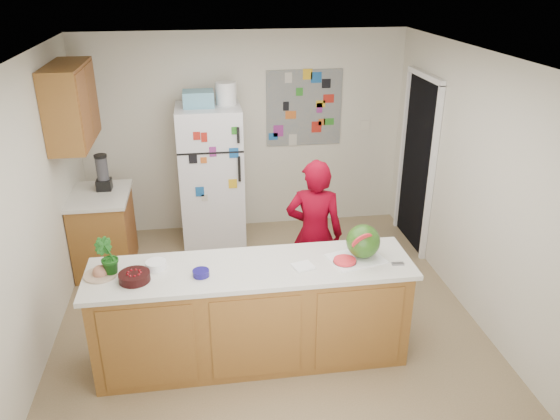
{
  "coord_description": "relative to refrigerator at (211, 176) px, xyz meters",
  "views": [
    {
      "loc": [
        -0.54,
        -4.38,
        3.17
      ],
      "look_at": [
        0.14,
        0.2,
        1.1
      ],
      "focal_mm": 35.0,
      "sensor_mm": 36.0,
      "label": 1
    }
  ],
  "objects": [
    {
      "name": "floor",
      "position": [
        0.45,
        -1.88,
        -0.86
      ],
      "size": [
        4.0,
        4.5,
        0.02
      ],
      "primitive_type": "cube",
      "color": "brown",
      "rests_on": "ground"
    },
    {
      "name": "wall_back",
      "position": [
        0.45,
        0.38,
        0.4
      ],
      "size": [
        4.0,
        0.02,
        2.5
      ],
      "primitive_type": "cube",
      "color": "beige",
      "rests_on": "ground"
    },
    {
      "name": "wall_left",
      "position": [
        -1.56,
        -1.88,
        0.4
      ],
      "size": [
        0.02,
        4.5,
        2.5
      ],
      "primitive_type": "cube",
      "color": "beige",
      "rests_on": "ground"
    },
    {
      "name": "wall_right",
      "position": [
        2.46,
        -1.88,
        0.4
      ],
      "size": [
        0.02,
        4.5,
        2.5
      ],
      "primitive_type": "cube",
      "color": "beige",
      "rests_on": "ground"
    },
    {
      "name": "ceiling",
      "position": [
        0.45,
        -1.88,
        1.66
      ],
      "size": [
        4.0,
        4.5,
        0.02
      ],
      "primitive_type": "cube",
      "color": "white",
      "rests_on": "wall_back"
    },
    {
      "name": "doorway",
      "position": [
        2.44,
        -0.43,
        0.17
      ],
      "size": [
        0.03,
        0.85,
        2.04
      ],
      "primitive_type": "cube",
      "color": "black",
      "rests_on": "ground"
    },
    {
      "name": "peninsula_base",
      "position": [
        0.25,
        -2.38,
        -0.41
      ],
      "size": [
        2.6,
        0.62,
        0.88
      ],
      "primitive_type": "cube",
      "color": "brown",
      "rests_on": "floor"
    },
    {
      "name": "peninsula_top",
      "position": [
        0.25,
        -2.38,
        0.05
      ],
      "size": [
        2.68,
        0.7,
        0.04
      ],
      "primitive_type": "cube",
      "color": "silver",
      "rests_on": "peninsula_base"
    },
    {
      "name": "side_counter_base",
      "position": [
        -1.24,
        -0.53,
        -0.42
      ],
      "size": [
        0.6,
        0.8,
        0.86
      ],
      "primitive_type": "cube",
      "color": "brown",
      "rests_on": "floor"
    },
    {
      "name": "side_counter_top",
      "position": [
        -1.24,
        -0.53,
        0.03
      ],
      "size": [
        0.64,
        0.84,
        0.04
      ],
      "primitive_type": "cube",
      "color": "silver",
      "rests_on": "side_counter_base"
    },
    {
      "name": "upper_cabinets",
      "position": [
        -1.37,
        -0.58,
        1.05
      ],
      "size": [
        0.35,
        1.0,
        0.8
      ],
      "primitive_type": "cube",
      "color": "brown",
      "rests_on": "wall_left"
    },
    {
      "name": "refrigerator",
      "position": [
        0.0,
        0.0,
        0.0
      ],
      "size": [
        0.75,
        0.7,
        1.7
      ],
      "primitive_type": "cube",
      "color": "silver",
      "rests_on": "floor"
    },
    {
      "name": "fridge_top_bin",
      "position": [
        -0.1,
        0.0,
        0.94
      ],
      "size": [
        0.35,
        0.28,
        0.18
      ],
      "primitive_type": "cube",
      "color": "#5999B2",
      "rests_on": "refrigerator"
    },
    {
      "name": "photo_collage",
      "position": [
        1.2,
        0.36,
        0.7
      ],
      "size": [
        0.95,
        0.01,
        0.95
      ],
      "primitive_type": "cube",
      "color": "slate",
      "rests_on": "wall_back"
    },
    {
      "name": "person",
      "position": [
        0.95,
        -1.59,
        -0.08
      ],
      "size": [
        0.64,
        0.5,
        1.54
      ],
      "primitive_type": "imported",
      "rotation": [
        0.0,
        0.0,
        2.88
      ],
      "color": "#64000F",
      "rests_on": "floor"
    },
    {
      "name": "blender_appliance",
      "position": [
        -1.19,
        -0.4,
        0.24
      ],
      "size": [
        0.13,
        0.13,
        0.38
      ],
      "primitive_type": "cylinder",
      "color": "black",
      "rests_on": "side_counter_top"
    },
    {
      "name": "cutting_board",
      "position": [
        1.13,
        -2.38,
        0.08
      ],
      "size": [
        0.5,
        0.43,
        0.01
      ],
      "primitive_type": "cube",
      "rotation": [
        0.0,
        0.0,
        0.25
      ],
      "color": "white",
      "rests_on": "peninsula_top"
    },
    {
      "name": "watermelon",
      "position": [
        1.19,
        -2.36,
        0.22
      ],
      "size": [
        0.28,
        0.28,
        0.28
      ],
      "primitive_type": "sphere",
      "color": "#245D16",
      "rests_on": "cutting_board"
    },
    {
      "name": "watermelon_slice",
      "position": [
        1.02,
        -2.43,
        0.09
      ],
      "size": [
        0.19,
        0.19,
        0.02
      ],
      "primitive_type": "cylinder",
      "color": "red",
      "rests_on": "cutting_board"
    },
    {
      "name": "cherry_bowl",
      "position": [
        -0.67,
        -2.46,
        0.11
      ],
      "size": [
        0.3,
        0.3,
        0.07
      ],
      "primitive_type": "cylinder",
      "rotation": [
        0.0,
        0.0,
        0.28
      ],
      "color": "black",
      "rests_on": "peninsula_top"
    },
    {
      "name": "white_bowl",
      "position": [
        -0.52,
        -2.29,
        0.1
      ],
      "size": [
        0.17,
        0.17,
        0.06
      ],
      "primitive_type": "cylinder",
      "rotation": [
        0.0,
        0.0,
        0.04
      ],
      "color": "silver",
      "rests_on": "peninsula_top"
    },
    {
      "name": "cobalt_bowl",
      "position": [
        -0.16,
        -2.46,
        0.1
      ],
      "size": [
        0.17,
        0.17,
        0.05
      ],
      "primitive_type": "cylinder",
      "rotation": [
        0.0,
        0.0,
        0.32
      ],
      "color": "#150F5D",
      "rests_on": "peninsula_top"
    },
    {
      "name": "plate",
      "position": [
        -0.95,
        -2.34,
        0.08
      ],
      "size": [
        0.33,
        0.33,
        0.02
      ],
      "primitive_type": "cylinder",
      "rotation": [
        0.0,
        0.0,
        -0.31
      ],
      "color": "beige",
      "rests_on": "peninsula_top"
    },
    {
      "name": "paper_towel",
      "position": [
        0.67,
        -2.45,
        0.08
      ],
      "size": [
        0.2,
        0.19,
        0.02
      ],
      "primitive_type": "cube",
      "rotation": [
        0.0,
        0.0,
        0.3
      ],
      "color": "white",
      "rests_on": "peninsula_top"
    },
    {
      "name": "keys",
      "position": [
        1.45,
        -2.52,
        0.08
      ],
      "size": [
        0.1,
        0.05,
        0.01
      ],
      "primitive_type": "cube",
      "rotation": [
        0.0,
        0.0,
        -0.08
      ],
      "color": "gray",
      "rests_on": "peninsula_top"
    },
    {
      "name": "potted_plant",
      "position": [
        -0.88,
        -2.33,
        0.23
      ],
      "size": [
        0.19,
        0.16,
        0.31
      ],
      "primitive_type": "imported",
      "rotation": [
        0.0,
        0.0,
        3.0
      ],
      "color": "#16410A",
      "rests_on": "peninsula_top"
    }
  ]
}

